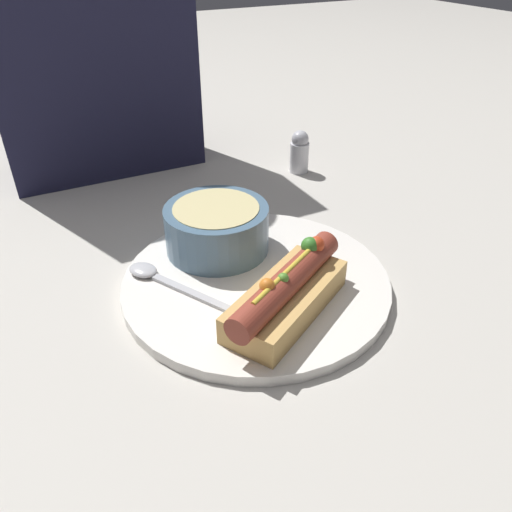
# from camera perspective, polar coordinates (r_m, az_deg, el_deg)

# --- Properties ---
(ground_plane) EXTENTS (4.00, 4.00, 0.00)m
(ground_plane) POSITION_cam_1_polar(r_m,az_deg,el_deg) (0.54, 0.00, -3.49)
(ground_plane) COLOR #BCB7AD
(dinner_plate) EXTENTS (0.29, 0.29, 0.01)m
(dinner_plate) POSITION_cam_1_polar(r_m,az_deg,el_deg) (0.54, 0.00, -2.97)
(dinner_plate) COLOR white
(dinner_plate) RESTS_ON ground_plane
(hot_dog) EXTENTS (0.16, 0.12, 0.06)m
(hot_dog) POSITION_cam_1_polar(r_m,az_deg,el_deg) (0.48, 3.85, -4.10)
(hot_dog) COLOR tan
(hot_dog) RESTS_ON dinner_plate
(soup_bowl) EXTENTS (0.12, 0.12, 0.05)m
(soup_bowl) POSITION_cam_1_polar(r_m,az_deg,el_deg) (0.57, -4.50, 3.40)
(soup_bowl) COLOR slate
(soup_bowl) RESTS_ON dinner_plate
(spoon) EXTENTS (0.10, 0.16, 0.01)m
(spoon) POSITION_cam_1_polar(r_m,az_deg,el_deg) (0.53, -10.07, -2.88)
(spoon) COLOR #B7B7BC
(spoon) RESTS_ON dinner_plate
(salt_shaker) EXTENTS (0.03, 0.03, 0.07)m
(salt_shaker) POSITION_cam_1_polar(r_m,az_deg,el_deg) (0.80, 4.99, 11.77)
(salt_shaker) COLOR silver
(salt_shaker) RESTS_ON ground_plane
(seated_diner) EXTENTS (0.29, 0.13, 0.49)m
(seated_diner) POSITION_cam_1_polar(r_m,az_deg,el_deg) (0.81, -19.06, 23.98)
(seated_diner) COLOR #1E1E38
(seated_diner) RESTS_ON ground_plane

